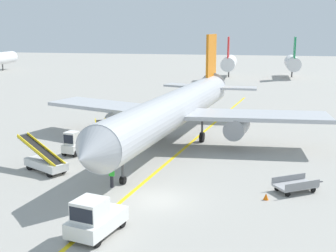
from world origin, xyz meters
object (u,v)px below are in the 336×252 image
(belt_loader_aft_hold, at_px, (103,145))
(ground_crew_marshaller, at_px, (112,175))
(airliner, at_px, (176,109))
(safety_cone_nose_right, at_px, (80,133))
(baggage_tug_near_wing, at_px, (74,144))
(pushback_tug, at_px, (95,218))
(safety_cone_wingtip_left, at_px, (266,197))
(belt_loader_forward_hold, at_px, (45,162))
(baggage_cart_loaded, at_px, (295,185))

(belt_loader_aft_hold, xyz_separation_m, ground_crew_marshaller, (3.46, -8.22, 0.13))
(airliner, height_order, safety_cone_nose_right, airliner)
(airliner, relative_size, ground_crew_marshaller, 20.76)
(baggage_tug_near_wing, relative_size, belt_loader_aft_hold, 0.52)
(pushback_tug, distance_m, baggage_tug_near_wing, 16.36)
(airliner, height_order, safety_cone_wingtip_left, airliner)
(safety_cone_nose_right, bearing_deg, belt_loader_aft_hold, -52.37)
(pushback_tug, height_order, belt_loader_forward_hold, belt_loader_forward_hold)
(airliner, xyz_separation_m, baggage_cart_loaded, (10.27, -11.13, -2.95))
(pushback_tug, relative_size, belt_loader_forward_hold, 0.79)
(airliner, relative_size, pushback_tug, 8.95)
(belt_loader_aft_hold, height_order, ground_crew_marshaller, belt_loader_aft_hold)
(ground_crew_marshaller, height_order, safety_cone_wingtip_left, ground_crew_marshaller)
(ground_crew_marshaller, bearing_deg, baggage_cart_loaded, 7.40)
(baggage_tug_near_wing, bearing_deg, pushback_tug, -63.65)
(baggage_tug_near_wing, height_order, ground_crew_marshaller, baggage_tug_near_wing)
(belt_loader_aft_hold, bearing_deg, belt_loader_forward_hold, -115.80)
(airliner, xyz_separation_m, ground_crew_marshaller, (-2.29, -12.76, -2.51))
(safety_cone_nose_right, bearing_deg, baggage_cart_loaded, -31.36)
(safety_cone_nose_right, bearing_deg, airliner, -7.97)
(airliner, xyz_separation_m, baggage_tug_near_wing, (-8.13, -5.38, -2.49))
(baggage_tug_near_wing, height_order, safety_cone_nose_right, baggage_tug_near_wing)
(belt_loader_aft_hold, bearing_deg, safety_cone_nose_right, 127.63)
(belt_loader_aft_hold, relative_size, ground_crew_marshaller, 2.99)
(airliner, bearing_deg, pushback_tug, -92.48)
(belt_loader_aft_hold, bearing_deg, airliner, 38.27)
(safety_cone_wingtip_left, bearing_deg, baggage_tug_near_wing, 155.02)
(belt_loader_forward_hold, xyz_separation_m, belt_loader_aft_hold, (2.77, 5.73, 0.00))
(belt_loader_aft_hold, xyz_separation_m, safety_cone_nose_right, (-4.62, 5.99, -0.56))
(safety_cone_wingtip_left, bearing_deg, pushback_tug, -142.56)
(baggage_tug_near_wing, xyz_separation_m, ground_crew_marshaller, (5.84, -7.38, -0.02))
(airliner, xyz_separation_m, safety_cone_nose_right, (-10.37, 1.45, -3.20))
(belt_loader_forward_hold, xyz_separation_m, baggage_cart_loaded, (18.79, -0.86, -0.31))
(airliner, distance_m, safety_cone_nose_right, 10.94)
(belt_loader_forward_hold, bearing_deg, baggage_cart_loaded, -2.62)
(belt_loader_aft_hold, bearing_deg, pushback_tug, -72.53)
(baggage_cart_loaded, bearing_deg, airliner, 132.72)
(baggage_cart_loaded, relative_size, safety_cone_wingtip_left, 8.14)
(baggage_tug_near_wing, relative_size, baggage_cart_loaded, 0.73)
(belt_loader_aft_hold, height_order, safety_cone_nose_right, belt_loader_aft_hold)
(belt_loader_forward_hold, bearing_deg, belt_loader_aft_hold, 64.20)
(safety_cone_wingtip_left, bearing_deg, ground_crew_marshaller, 178.53)
(belt_loader_forward_hold, relative_size, belt_loader_aft_hold, 0.98)
(pushback_tug, height_order, baggage_cart_loaded, pushback_tug)
(baggage_tug_near_wing, distance_m, ground_crew_marshaller, 9.41)
(airliner, xyz_separation_m, pushback_tug, (-0.87, -20.04, -2.42))
(baggage_tug_near_wing, xyz_separation_m, baggage_cart_loaded, (18.40, -5.75, -0.46))
(airliner, relative_size, baggage_cart_loaded, 9.85)
(baggage_cart_loaded, xyz_separation_m, safety_cone_wingtip_left, (-1.99, -1.90, -0.25))
(baggage_tug_near_wing, bearing_deg, airliner, 33.49)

